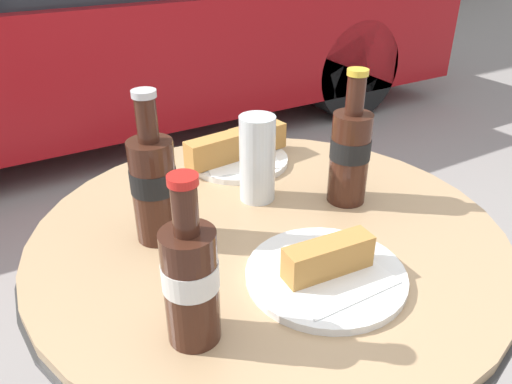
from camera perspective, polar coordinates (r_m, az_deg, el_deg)
bistro_table at (r=0.95m, az=1.25°, el=-12.78°), size 0.80×0.80×0.74m
cola_bottle_left at (r=0.79m, az=-11.60°, el=0.89°), size 0.07×0.07×0.25m
cola_bottle_right at (r=0.90m, az=10.69°, el=4.49°), size 0.07×0.07×0.24m
cola_bottle_center at (r=0.60m, az=-7.48°, el=-9.86°), size 0.07×0.07×0.22m
drinking_glass at (r=0.90m, az=0.14°, el=3.40°), size 0.06×0.06×0.16m
lunch_plate_near at (r=0.73m, az=7.86°, el=-8.88°), size 0.23×0.23×0.06m
lunch_plate_far at (r=1.06m, az=-2.00°, el=4.67°), size 0.24×0.21×0.07m
parked_car at (r=3.37m, az=-17.75°, el=17.89°), size 4.44×1.69×1.32m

